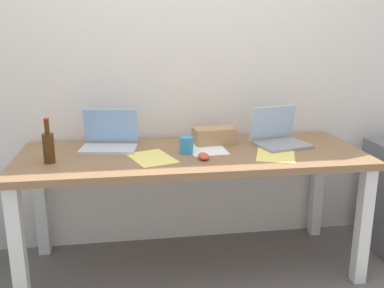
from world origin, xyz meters
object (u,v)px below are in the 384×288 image
Objects in this scene: cardboard_box at (214,136)px; desk at (192,167)px; beer_bottle at (48,146)px; computer_mouse at (204,156)px; coffee_mug at (186,145)px; laptop_left at (109,140)px; laptop_right at (279,137)px.

desk is at bearing -133.61° from cardboard_box.
beer_bottle is 0.97× the size of cardboard_box.
computer_mouse is 0.40× the size of cardboard_box.
coffee_mug is (0.75, 0.08, -0.04)m from beer_bottle.
laptop_left reaches higher than coffee_mug.
cardboard_box is 0.26m from coffee_mug.
beer_bottle is at bearing -173.95° from desk.
computer_mouse is at bearing -110.94° from cardboard_box.
laptop_right is at bearing 23.07° from computer_mouse.
coffee_mug is (0.44, -0.16, -0.01)m from laptop_left.
laptop_right is 3.57× the size of computer_mouse.
computer_mouse is (0.83, -0.06, -0.07)m from beer_bottle.
desk is 0.14m from coffee_mug.
computer_mouse is (0.04, -0.14, 0.11)m from desk.
beer_bottle is 0.98m from cardboard_box.
cardboard_box is (0.16, 0.17, 0.14)m from desk.
beer_bottle reaches higher than desk.
laptop_left is 0.64m from cardboard_box.
beer_bottle reaches higher than computer_mouse.
laptop_right is 3.76× the size of coffee_mug.
laptop_right is at bearing 7.08° from beer_bottle.
laptop_right reaches higher than cardboard_box.
desk is at bearing 12.17° from coffee_mug.
beer_bottle reaches higher than cardboard_box.
computer_mouse is 0.16m from coffee_mug.
desk is 0.52m from laptop_left.
laptop_right is (1.03, -0.07, -0.01)m from laptop_left.
beer_bottle is 2.43× the size of computer_mouse.
computer_mouse is 1.05× the size of coffee_mug.
coffee_mug is (-0.03, -0.01, 0.14)m from desk.
laptop_right is 1.43× the size of cardboard_box.
desk is 7.98× the size of cardboard_box.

